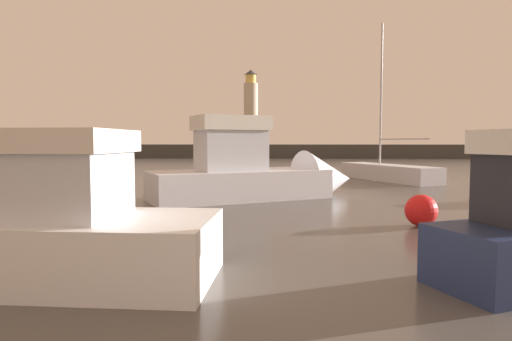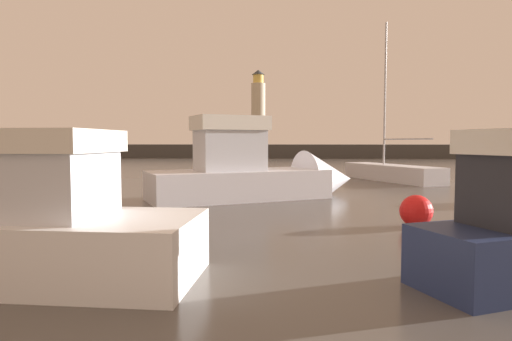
{
  "view_description": "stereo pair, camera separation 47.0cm",
  "coord_description": "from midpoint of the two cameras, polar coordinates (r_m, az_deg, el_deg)",
  "views": [
    {
      "loc": [
        0.59,
        -0.96,
        2.37
      ],
      "look_at": [
        -0.41,
        18.77,
        1.08
      ],
      "focal_mm": 30.95,
      "sensor_mm": 36.0,
      "label": 1
    },
    {
      "loc": [
        1.06,
        -0.93,
        2.37
      ],
      "look_at": [
        -0.41,
        18.77,
        1.08
      ],
      "focal_mm": 30.95,
      "sensor_mm": 36.0,
      "label": 2
    }
  ],
  "objects": [
    {
      "name": "ground_plane",
      "position": [
        33.82,
        2.86,
        -0.29
      ],
      "size": [
        220.0,
        220.0,
        0.0
      ],
      "primitive_type": "plane",
      "color": "#4C4742"
    },
    {
      "name": "breakwater",
      "position": [
        66.52,
        3.56,
        2.53
      ],
      "size": [
        74.8,
        6.05,
        1.97
      ],
      "primitive_type": "cube",
      "color": "#423F3D",
      "rests_on": "ground_plane"
    },
    {
      "name": "lighthouse",
      "position": [
        66.83,
        0.5,
        7.92
      ],
      "size": [
        2.11,
        2.11,
        11.14
      ],
      "color": "beige",
      "rests_on": "breakwater"
    },
    {
      "name": "motorboat_5",
      "position": [
        18.8,
        2.39,
        -0.52
      ],
      "size": [
        9.47,
        6.8,
        4.09
      ],
      "color": "silver",
      "rests_on": "ground_plane"
    },
    {
      "name": "sailboat_moored",
      "position": [
        28.18,
        17.53,
        -0.18
      ],
      "size": [
        4.81,
        7.65,
        9.67
      ],
      "color": "silver",
      "rests_on": "ground_plane"
    },
    {
      "name": "mooring_buoy",
      "position": [
        13.13,
        20.97,
        -4.92
      ],
      "size": [
        0.9,
        0.9,
        0.9
      ],
      "primitive_type": "sphere",
      "color": "red",
      "rests_on": "ground_plane"
    }
  ]
}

